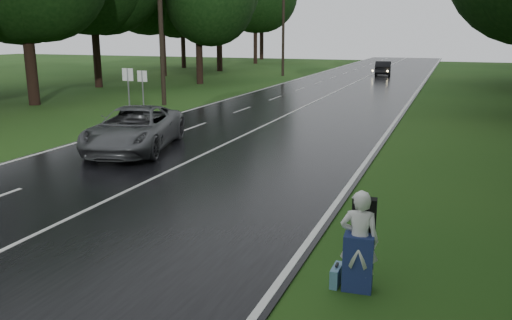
{
  "coord_description": "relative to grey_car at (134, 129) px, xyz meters",
  "views": [
    {
      "loc": [
        8.46,
        -7.63,
        4.42
      ],
      "look_at": [
        3.66,
        4.91,
        1.1
      ],
      "focal_mm": 36.21,
      "sensor_mm": 36.0,
      "label": 1
    }
  ],
  "objects": [
    {
      "name": "ground",
      "position": [
        2.84,
        -8.84,
        -0.85
      ],
      "size": [
        160.0,
        160.0,
        0.0
      ],
      "primitive_type": "plane",
      "color": "#234715",
      "rests_on": "ground"
    },
    {
      "name": "road",
      "position": [
        2.84,
        11.16,
        -0.83
      ],
      "size": [
        12.0,
        140.0,
        0.04
      ],
      "primitive_type": "cube",
      "color": "black",
      "rests_on": "ground"
    },
    {
      "name": "lane_center",
      "position": [
        2.84,
        11.16,
        -0.81
      ],
      "size": [
        0.12,
        140.0,
        0.01
      ],
      "primitive_type": "cube",
      "color": "silver",
      "rests_on": "road"
    },
    {
      "name": "grey_car",
      "position": [
        0.0,
        0.0,
        0.0
      ],
      "size": [
        4.13,
        6.34,
        1.62
      ],
      "primitive_type": "imported",
      "rotation": [
        0.0,
        0.0,
        0.27
      ],
      "color": "#474A4C",
      "rests_on": "road"
    },
    {
      "name": "far_car",
      "position": [
        4.12,
        39.62,
        -0.07
      ],
      "size": [
        2.04,
        4.64,
        1.48
      ],
      "primitive_type": "imported",
      "rotation": [
        0.0,
        0.0,
        3.25
      ],
      "color": "black",
      "rests_on": "road"
    },
    {
      "name": "hitchhiker",
      "position": [
        9.99,
        -8.05,
        0.0
      ],
      "size": [
        0.7,
        0.64,
        1.84
      ],
      "color": "silver",
      "rests_on": "ground"
    },
    {
      "name": "suitcase",
      "position": [
        9.6,
        -8.01,
        -0.68
      ],
      "size": [
        0.15,
        0.49,
        0.35
      ],
      "primitive_type": "cube",
      "rotation": [
        0.0,
        0.0,
        6.27
      ],
      "color": "teal",
      "rests_on": "ground"
    },
    {
      "name": "utility_pole_mid",
      "position": [
        -5.66,
        11.64,
        -0.85
      ],
      "size": [
        1.8,
        0.28,
        9.16
      ],
      "primitive_type": null,
      "color": "black",
      "rests_on": "ground"
    },
    {
      "name": "utility_pole_far",
      "position": [
        -5.66,
        35.61,
        -0.85
      ],
      "size": [
        1.8,
        0.28,
        9.24
      ],
      "primitive_type": null,
      "color": "black",
      "rests_on": "ground"
    },
    {
      "name": "road_sign_a",
      "position": [
        -4.36,
        6.04,
        -0.85
      ],
      "size": [
        0.64,
        0.1,
        2.65
      ],
      "primitive_type": null,
      "color": "white",
      "rests_on": "ground"
    },
    {
      "name": "road_sign_b",
      "position": [
        -4.36,
        7.35,
        -0.85
      ],
      "size": [
        0.59,
        0.1,
        2.45
      ],
      "primitive_type": null,
      "color": "white",
      "rests_on": "ground"
    },
    {
      "name": "tree_left_d",
      "position": [
        -13.31,
        8.76,
        -0.85
      ],
      "size": [
        9.18,
        9.18,
        14.34
      ],
      "primitive_type": null,
      "color": "black",
      "rests_on": "ground"
    },
    {
      "name": "tree_left_e",
      "position": [
        -9.87,
        24.83,
        -0.85
      ],
      "size": [
        7.99,
        7.99,
        12.48
      ],
      "primitive_type": null,
      "color": "black",
      "rests_on": "ground"
    },
    {
      "name": "tree_left_f",
      "position": [
        -14.78,
        39.58,
        -0.85
      ],
      "size": [
        10.74,
        10.74,
        16.78
      ],
      "primitive_type": null,
      "color": "black",
      "rests_on": "ground"
    }
  ]
}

